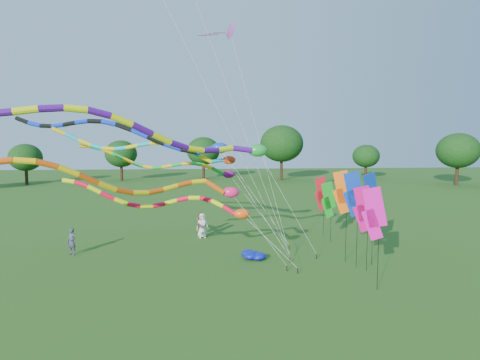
{
  "coord_description": "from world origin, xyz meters",
  "views": [
    {
      "loc": [
        -2.28,
        -18.26,
        6.84
      ],
      "look_at": [
        -0.5,
        2.53,
        4.8
      ],
      "focal_mm": 30.0,
      "sensor_mm": 36.0,
      "label": 1
    }
  ],
  "objects": [
    {
      "name": "person_c",
      "position": [
        -2.7,
        10.92,
        0.81
      ],
      "size": [
        0.99,
        1.0,
        1.62
      ],
      "primitive_type": "imported",
      "rotation": [
        0.0,
        0.0,
        2.33
      ],
      "color": "#973837",
      "rests_on": "ground"
    },
    {
      "name": "tube_kite_red",
      "position": [
        -3.67,
        2.26,
        3.64
      ],
      "size": [
        11.64,
        1.34,
        5.48
      ],
      "rotation": [
        0.0,
        0.0,
        -0.11
      ],
      "color": "black",
      "rests_on": "ground"
    },
    {
      "name": "tree_ring",
      "position": [
        -1.77,
        1.65,
        5.42
      ],
      "size": [
        118.62,
        117.47,
        9.71
      ],
      "color": "#382314",
      "rests_on": "ground"
    },
    {
      "name": "person_b",
      "position": [
        -10.36,
        6.12,
        0.82
      ],
      "size": [
        0.71,
        0.61,
        1.64
      ],
      "primitive_type": "imported",
      "rotation": [
        0.0,
        0.0,
        -0.45
      ],
      "color": "#3B3D53",
      "rests_on": "ground"
    },
    {
      "name": "tube_kite_cyan",
      "position": [
        -4.83,
        6.17,
        6.27
      ],
      "size": [
        14.1,
        1.33,
        8.15
      ],
      "rotation": [
        0.0,
        0.0,
        -0.0
      ],
      "color": "black",
      "rests_on": "ground"
    },
    {
      "name": "tube_kite_blue",
      "position": [
        -6.49,
        5.94,
        7.17
      ],
      "size": [
        16.54,
        5.51,
        8.97
      ],
      "rotation": [
        0.0,
        0.0,
        -0.29
      ],
      "color": "black",
      "rests_on": "ground"
    },
    {
      "name": "delta_kite_high_c",
      "position": [
        -0.51,
        11.05,
        14.64
      ],
      "size": [
        5.27,
        7.85,
        16.28
      ],
      "rotation": [
        0.0,
        0.0,
        0.44
      ],
      "color": "black",
      "rests_on": "ground"
    },
    {
      "name": "banner_pole_magenta_b",
      "position": [
        5.91,
        1.78,
        3.29
      ],
      "size": [
        1.15,
        0.33,
        4.55
      ],
      "rotation": [
        0.0,
        0.0,
        -0.22
      ],
      "color": "black",
      "rests_on": "ground"
    },
    {
      "name": "ground",
      "position": [
        0.0,
        0.0,
        0.0
      ],
      "size": [
        160.0,
        160.0,
        0.0
      ],
      "primitive_type": "plane",
      "color": "#245516",
      "rests_on": "ground"
    },
    {
      "name": "blue_nylon_heap",
      "position": [
        0.5,
        4.5,
        0.22
      ],
      "size": [
        1.6,
        1.57,
        0.45
      ],
      "color": "#0B179B",
      "rests_on": "ground"
    },
    {
      "name": "banner_pole_blue_a",
      "position": [
        5.58,
        2.37,
        3.99
      ],
      "size": [
        1.14,
        0.41,
        5.26
      ],
      "rotation": [
        0.0,
        0.0,
        -0.29
      ],
      "color": "black",
      "rests_on": "ground"
    },
    {
      "name": "person_a",
      "position": [
        -2.57,
        9.77,
        0.87
      ],
      "size": [
        0.95,
        0.72,
        1.75
      ],
      "primitive_type": "imported",
      "rotation": [
        0.0,
        0.0,
        0.2
      ],
      "color": "silver",
      "rests_on": "ground"
    },
    {
      "name": "banner_pole_orange",
      "position": [
        5.37,
        3.5,
        3.96
      ],
      "size": [
        1.11,
        0.51,
        5.23
      ],
      "rotation": [
        0.0,
        0.0,
        -0.38
      ],
      "color": "black",
      "rests_on": "ground"
    },
    {
      "name": "banner_pole_green",
      "position": [
        5.94,
        7.9,
        2.86
      ],
      "size": [
        1.14,
        0.38,
        4.12
      ],
      "rotation": [
        0.0,
        0.0,
        0.27
      ],
      "color": "black",
      "rests_on": "ground"
    },
    {
      "name": "tube_kite_green",
      "position": [
        -4.53,
        10.31,
        5.14
      ],
      "size": [
        13.6,
        1.99,
        7.15
      ],
      "rotation": [
        0.0,
        0.0,
        -0.11
      ],
      "color": "black",
      "rests_on": "ground"
    },
    {
      "name": "banner_pole_magenta_a",
      "position": [
        5.31,
        -0.9,
        3.54
      ],
      "size": [
        1.13,
        0.43,
        4.81
      ],
      "rotation": [
        0.0,
        0.0,
        -0.31
      ],
      "color": "black",
      "rests_on": "ground"
    },
    {
      "name": "tube_kite_orange",
      "position": [
        -4.6,
        -0.96,
        5.01
      ],
      "size": [
        12.22,
        5.88,
        6.81
      ],
      "rotation": [
        0.0,
        0.0,
        0.42
      ],
      "color": "black",
      "rests_on": "ground"
    },
    {
      "name": "banner_pole_blue_b",
      "position": [
        6.61,
        2.57,
        3.89
      ],
      "size": [
        1.1,
        0.53,
        5.16
      ],
      "rotation": [
        0.0,
        0.0,
        0.4
      ],
      "color": "black",
      "rests_on": "ground"
    },
    {
      "name": "banner_pole_red",
      "position": [
        5.89,
        9.38,
        3.11
      ],
      "size": [
        1.12,
        0.48,
        4.37
      ],
      "rotation": [
        0.0,
        0.0,
        0.35
      ],
      "color": "black",
      "rests_on": "ground"
    },
    {
      "name": "tube_kite_purple",
      "position": [
        -3.85,
        0.41,
        7.03
      ],
      "size": [
        15.21,
        6.6,
        8.89
      ],
      "rotation": [
        0.0,
        0.0,
        0.42
      ],
      "color": "black",
      "rests_on": "ground"
    }
  ]
}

